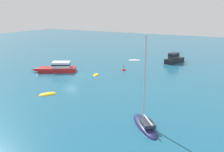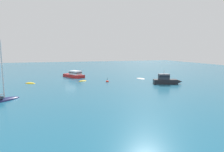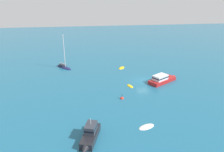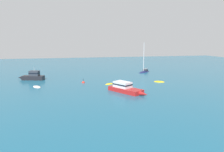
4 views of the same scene
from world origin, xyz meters
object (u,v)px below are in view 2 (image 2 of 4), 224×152
(rib_1, at_px, (83,81))
(sailboat, at_px, (0,100))
(channel_buoy, at_px, (107,82))
(skiff, at_px, (30,83))
(rib, at_px, (141,79))
(launch, at_px, (166,80))
(motor_cruiser, at_px, (74,75))

(rib_1, bearing_deg, sailboat, -152.76)
(channel_buoy, bearing_deg, skiff, 170.57)
(rib, relative_size, launch, 0.46)
(sailboat, distance_m, channel_buoy, 23.38)
(launch, relative_size, channel_buoy, 4.97)
(launch, height_order, skiff, launch)
(launch, height_order, rib_1, launch)
(rib, distance_m, rib_1, 15.45)
(skiff, height_order, channel_buoy, channel_buoy)
(sailboat, xyz_separation_m, rib_1, (14.26, 15.13, -0.21))
(rib, xyz_separation_m, rib_1, (-15.44, 0.58, 0.00))
(motor_cruiser, relative_size, channel_buoy, 6.05)
(rib, height_order, rib_1, rib_1)
(rib, distance_m, launch, 9.02)
(motor_cruiser, bearing_deg, rib, -147.95)
(rib, xyz_separation_m, launch, (2.04, -8.74, 0.86))
(launch, distance_m, skiff, 30.91)
(sailboat, bearing_deg, rib_1, 5.93)
(channel_buoy, bearing_deg, rib, 12.37)
(motor_cruiser, height_order, channel_buoy, motor_cruiser)
(rib_1, relative_size, channel_buoy, 1.71)
(launch, distance_m, channel_buoy, 13.63)
(motor_cruiser, bearing_deg, launch, -163.88)
(motor_cruiser, xyz_separation_m, skiff, (-10.57, -7.47, -0.75))
(sailboat, distance_m, launch, 32.28)
(sailboat, bearing_deg, skiff, 40.57)
(rib_1, distance_m, channel_buoy, 6.21)
(launch, relative_size, rib_1, 2.91)
(sailboat, xyz_separation_m, skiff, (2.33, 15.28, -0.21))
(rib, distance_m, channel_buoy, 10.11)
(motor_cruiser, distance_m, skiff, 12.97)
(sailboat, distance_m, rib, 33.07)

